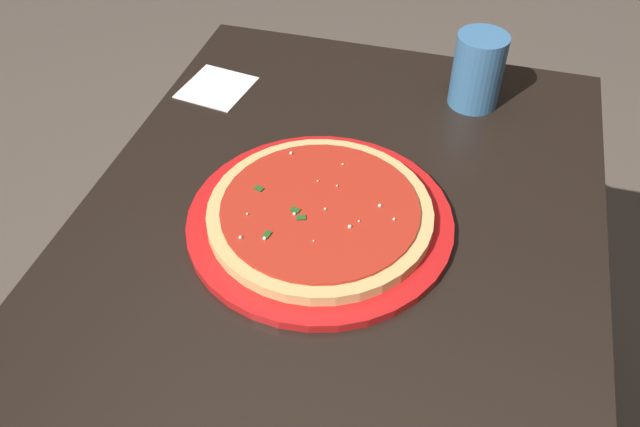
% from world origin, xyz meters
% --- Properties ---
extents(restaurant_table, '(1.05, 0.70, 0.74)m').
position_xyz_m(restaurant_table, '(0.00, 0.00, 0.59)').
color(restaurant_table, black).
rests_on(restaurant_table, ground_plane).
extents(serving_plate, '(0.36, 0.36, 0.01)m').
position_xyz_m(serving_plate, '(-0.05, -0.02, 0.75)').
color(serving_plate, red).
rests_on(serving_plate, restaurant_table).
extents(pizza, '(0.30, 0.30, 0.02)m').
position_xyz_m(pizza, '(-0.05, -0.02, 0.76)').
color(pizza, '#DBB26B').
rests_on(pizza, serving_plate).
extents(cup_tall_drink, '(0.08, 0.08, 0.12)m').
position_xyz_m(cup_tall_drink, '(-0.39, 0.14, 0.80)').
color(cup_tall_drink, teal).
rests_on(cup_tall_drink, restaurant_table).
extents(napkin_folded_right, '(0.12, 0.12, 0.00)m').
position_xyz_m(napkin_folded_right, '(-0.32, -0.28, 0.74)').
color(napkin_folded_right, white).
rests_on(napkin_folded_right, restaurant_table).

